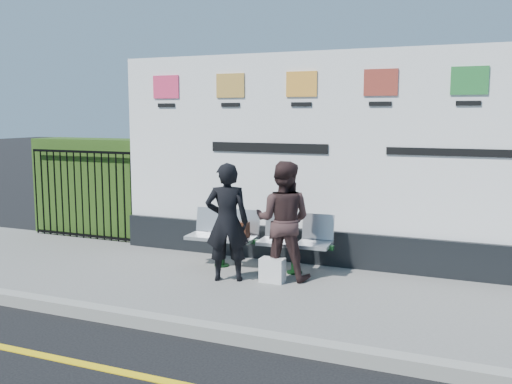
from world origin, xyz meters
TOP-DOWN VIEW (x-y plane):
  - pavement at (0.00, 2.50)m, footprint 14.00×3.00m
  - kerb at (0.00, 1.00)m, footprint 14.00×0.18m
  - billboard at (0.50, 3.85)m, footprint 8.00×0.30m
  - hedge at (-4.58, 4.30)m, footprint 2.35×0.70m
  - railing at (-4.58, 3.85)m, footprint 2.05×0.06m
  - bench at (-1.02, 3.17)m, footprint 2.07×0.65m
  - woman_left at (-1.18, 2.55)m, footprint 0.65×0.55m
  - woman_right at (-0.54, 2.90)m, footprint 0.81×0.66m
  - handbag_brown at (-1.28, 3.15)m, footprint 0.29×0.15m
  - carrier_bag_white at (-0.61, 2.69)m, footprint 0.31×0.19m

SIDE VIEW (x-z plane):
  - pavement at x=0.00m, z-range 0.00..0.12m
  - kerb at x=0.00m, z-range 0.00..0.14m
  - carrier_bag_white at x=-0.61m, z-range 0.12..0.43m
  - bench at x=-1.02m, z-range 0.12..0.56m
  - handbag_brown at x=-1.28m, z-range 0.56..0.78m
  - woman_left at x=-1.18m, z-range 0.12..1.65m
  - railing at x=-4.58m, z-range 0.12..1.66m
  - woman_right at x=-0.54m, z-range 0.12..1.66m
  - hedge at x=-4.58m, z-range 0.12..1.82m
  - billboard at x=0.50m, z-range -0.08..2.92m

